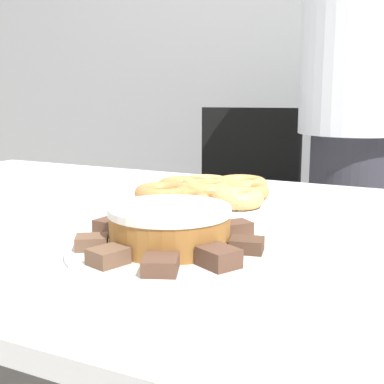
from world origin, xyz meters
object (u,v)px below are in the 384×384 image
at_px(plate_donuts, 207,200).
at_px(napkin, 1,194).
at_px(office_chair_left, 245,233).
at_px(person_standing, 353,117).
at_px(plate_cake, 170,249).
at_px(frosted_cake, 170,226).

distance_m(plate_donuts, napkin, 0.50).
bearing_deg(office_chair_left, napkin, -120.43).
height_order(office_chair_left, napkin, office_chair_left).
relative_size(plate_donuts, napkin, 3.10).
bearing_deg(person_standing, plate_cake, -95.61).
bearing_deg(person_standing, napkin, -131.60).
bearing_deg(plate_cake, napkin, 159.77).
xyz_separation_m(person_standing, plate_donuts, (-0.21, -0.61, -0.16)).
distance_m(person_standing, napkin, 1.04).
relative_size(person_standing, frosted_cake, 8.73).
bearing_deg(frosted_cake, plate_cake, 63.43).
xyz_separation_m(office_chair_left, plate_cake, (0.31, -1.15, 0.30)).
height_order(person_standing, frosted_cake, person_standing).
bearing_deg(plate_donuts, office_chair_left, 104.44).
xyz_separation_m(person_standing, office_chair_left, (-0.41, 0.16, -0.46)).
relative_size(plate_donuts, frosted_cake, 2.01).
bearing_deg(plate_donuts, frosted_cake, -73.73).
distance_m(office_chair_left, napkin, 1.02).
height_order(office_chair_left, plate_cake, office_chair_left).
bearing_deg(plate_cake, frosted_cake, -116.57).
bearing_deg(office_chair_left, frosted_cake, -88.73).
height_order(person_standing, napkin, person_standing).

